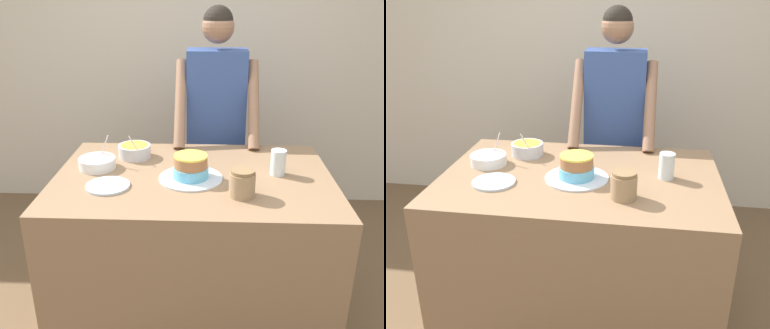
% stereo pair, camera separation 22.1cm
% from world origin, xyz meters
% --- Properties ---
extents(wall_back, '(10.00, 0.05, 2.60)m').
position_xyz_m(wall_back, '(0.00, 2.05, 1.30)').
color(wall_back, beige).
rests_on(wall_back, ground_plane).
extents(counter, '(1.48, 1.00, 0.89)m').
position_xyz_m(counter, '(0.00, 0.50, 0.44)').
color(counter, '#8C6B4C').
rests_on(counter, ground_plane).
extents(person_baker, '(0.53, 0.48, 1.73)m').
position_xyz_m(person_baker, '(0.13, 1.22, 1.05)').
color(person_baker, '#2D2D38').
rests_on(person_baker, ground_plane).
extents(cake, '(0.34, 0.34, 0.13)m').
position_xyz_m(cake, '(-0.01, 0.45, 0.94)').
color(cake, silver).
rests_on(cake, counter).
extents(frosting_bowl_orange, '(0.19, 0.19, 0.16)m').
position_xyz_m(frosting_bowl_orange, '(-0.36, 0.75, 0.93)').
color(frosting_bowl_orange, silver).
rests_on(frosting_bowl_orange, counter).
extents(frosting_bowl_pink, '(0.20, 0.20, 0.17)m').
position_xyz_m(frosting_bowl_pink, '(-0.54, 0.57, 0.92)').
color(frosting_bowl_pink, white).
rests_on(frosting_bowl_pink, counter).
extents(drinking_glass, '(0.08, 0.08, 0.14)m').
position_xyz_m(drinking_glass, '(0.45, 0.53, 0.96)').
color(drinking_glass, silver).
rests_on(drinking_glass, counter).
extents(ceramic_plate, '(0.22, 0.22, 0.01)m').
position_xyz_m(ceramic_plate, '(-0.42, 0.33, 0.89)').
color(ceramic_plate, silver).
rests_on(ceramic_plate, counter).
extents(stoneware_jar, '(0.13, 0.13, 0.14)m').
position_xyz_m(stoneware_jar, '(0.24, 0.26, 0.96)').
color(stoneware_jar, '#9E7F5B').
rests_on(stoneware_jar, counter).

